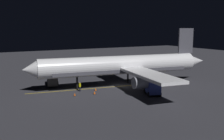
{
  "coord_description": "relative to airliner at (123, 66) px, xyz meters",
  "views": [
    {
      "loc": [
        -47.0,
        28.35,
        12.15
      ],
      "look_at": [
        0.0,
        2.0,
        3.5
      ],
      "focal_mm": 43.52,
      "sensor_mm": 36.0,
      "label": 1
    }
  ],
  "objects": [
    {
      "name": "ground_plane",
      "position": [
        0.1,
        0.62,
        -4.3
      ],
      "size": [
        180.0,
        180.0,
        0.2
      ],
      "primitive_type": "cube",
      "color": "#2F2F36"
    },
    {
      "name": "apron_guide_stripe",
      "position": [
        0.51,
        4.62,
        -4.2
      ],
      "size": [
        4.96,
        29.48,
        0.01
      ],
      "primitive_type": "cube",
      "rotation": [
        0.0,
        0.0,
        -0.16
      ],
      "color": "gold",
      "rests_on": "ground_plane"
    },
    {
      "name": "airliner",
      "position": [
        0.0,
        0.0,
        0.0
      ],
      "size": [
        35.27,
        39.81,
        11.79
      ],
      "color": "white",
      "rests_on": "ground_plane"
    },
    {
      "name": "baggage_truck",
      "position": [
        7.43,
        12.7,
        -2.95
      ],
      "size": [
        5.89,
        3.56,
        2.47
      ],
      "color": "silver",
      "rests_on": "ground_plane"
    },
    {
      "name": "catering_truck",
      "position": [
        -8.6,
        -0.68,
        -2.95
      ],
      "size": [
        5.8,
        3.86,
        2.48
      ],
      "color": "navy",
      "rests_on": "ground_plane"
    },
    {
      "name": "ground_crew_worker",
      "position": [
        -0.1,
        9.72,
        -3.32
      ],
      "size": [
        0.4,
        0.4,
        1.74
      ],
      "color": "black",
      "rests_on": "ground_plane"
    },
    {
      "name": "traffic_cone_near_left",
      "position": [
        -3.51,
        8.29,
        -3.95
      ],
      "size": [
        0.5,
        0.5,
        0.55
      ],
      "color": "#EA590F",
      "rests_on": "ground_plane"
    },
    {
      "name": "traffic_cone_near_right",
      "position": [
        -3.38,
        8.21,
        -3.95
      ],
      "size": [
        0.5,
        0.5,
        0.55
      ],
      "color": "#EA590F",
      "rests_on": "ground_plane"
    },
    {
      "name": "traffic_cone_under_wing",
      "position": [
        -2.92,
        11.89,
        -3.95
      ],
      "size": [
        0.5,
        0.5,
        0.55
      ],
      "color": "#EA590F",
      "rests_on": "ground_plane"
    },
    {
      "name": "traffic_cone_far",
      "position": [
        -1.13,
        6.91,
        -3.95
      ],
      "size": [
        0.5,
        0.5,
        0.55
      ],
      "color": "#EA590F",
      "rests_on": "ground_plane"
    }
  ]
}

